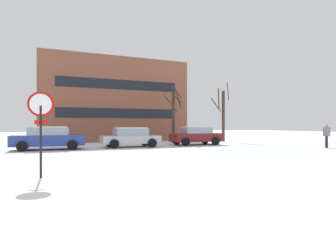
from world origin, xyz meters
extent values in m
plane|color=white|center=(0.00, 0.00, 0.00)|extent=(120.00, 120.00, 0.00)
cube|color=silver|center=(0.00, 3.51, 0.00)|extent=(80.00, 9.01, 0.00)
cylinder|color=black|center=(-2.77, -2.23, 1.10)|extent=(0.07, 0.09, 2.20)
cylinder|color=red|center=(-2.77, -2.23, 2.25)|extent=(0.76, 0.10, 0.76)
cylinder|color=white|center=(-2.77, -2.25, 2.25)|extent=(0.62, 0.09, 0.62)
cube|color=red|center=(-2.77, -2.23, 1.70)|extent=(0.36, 0.06, 0.12)
cylinder|color=white|center=(-2.77, -2.22, 2.30)|extent=(0.42, 0.07, 0.42)
cube|color=#283D93|center=(-2.18, 8.66, 0.61)|extent=(4.54, 2.01, 0.68)
cube|color=#8C99A8|center=(-2.18, 8.66, 1.20)|extent=(2.53, 1.77, 0.50)
cube|color=white|center=(-2.18, 8.66, 1.48)|extent=(2.30, 1.63, 0.06)
cylinder|color=black|center=(-0.69, 9.51, 0.32)|extent=(0.65, 0.25, 0.64)
cylinder|color=black|center=(-0.77, 7.68, 0.32)|extent=(0.65, 0.25, 0.64)
cylinder|color=black|center=(-3.58, 9.65, 0.32)|extent=(0.65, 0.25, 0.64)
cylinder|color=black|center=(-3.67, 7.82, 0.32)|extent=(0.65, 0.25, 0.64)
cube|color=silver|center=(3.35, 8.61, 0.55)|extent=(4.26, 1.95, 0.56)
cube|color=#8C99A8|center=(3.35, 8.61, 1.10)|extent=(2.38, 1.72, 0.54)
cube|color=white|center=(3.35, 8.61, 1.39)|extent=(2.16, 1.58, 0.06)
cylinder|color=black|center=(4.76, 9.44, 0.32)|extent=(0.65, 0.25, 0.64)
cylinder|color=black|center=(4.67, 7.66, 0.32)|extent=(0.65, 0.25, 0.64)
cylinder|color=black|center=(2.04, 9.57, 0.32)|extent=(0.65, 0.25, 0.64)
cylinder|color=black|center=(1.95, 7.79, 0.32)|extent=(0.65, 0.25, 0.64)
cube|color=maroon|center=(8.89, 8.78, 0.60)|extent=(4.11, 1.92, 0.66)
cube|color=#8C99A8|center=(8.89, 8.78, 1.17)|extent=(2.29, 1.70, 0.48)
cube|color=white|center=(8.89, 8.78, 1.44)|extent=(2.09, 1.57, 0.06)
cylinder|color=black|center=(10.24, 9.60, 0.32)|extent=(0.65, 0.25, 0.64)
cylinder|color=black|center=(10.15, 7.83, 0.32)|extent=(0.65, 0.25, 0.64)
cylinder|color=black|center=(7.62, 9.73, 0.32)|extent=(0.65, 0.25, 0.64)
cylinder|color=black|center=(7.54, 7.96, 0.32)|extent=(0.65, 0.25, 0.64)
cylinder|color=black|center=(15.84, 2.41, 0.41)|extent=(0.14, 0.14, 0.81)
cylinder|color=black|center=(15.58, 2.16, 0.41)|extent=(0.14, 0.14, 0.81)
cube|color=slate|center=(15.71, 2.29, 1.14)|extent=(0.36, 0.45, 0.64)
sphere|color=tan|center=(15.71, 2.29, 1.57)|extent=(0.22, 0.22, 0.22)
cylinder|color=#423326|center=(8.30, 11.80, 2.25)|extent=(0.30, 0.30, 4.50)
cylinder|color=#423326|center=(7.84, 11.42, 3.52)|extent=(0.92, 1.07, 1.49)
cylinder|color=#423326|center=(8.57, 11.38, 3.98)|extent=(1.01, 0.69, 1.75)
cylinder|color=#423326|center=(8.41, 11.28, 3.93)|extent=(1.14, 0.35, 0.79)
cylinder|color=#423326|center=(8.39, 11.27, 4.54)|extent=(1.13, 0.27, 1.14)
cylinder|color=#423326|center=(13.87, 12.11, 2.48)|extent=(0.30, 0.30, 4.96)
cylinder|color=#423326|center=(14.19, 11.79, 4.87)|extent=(0.74, 0.75, 1.62)
cylinder|color=#423326|center=(13.03, 12.13, 3.56)|extent=(0.13, 1.76, 1.43)
cylinder|color=#423326|center=(13.52, 12.34, 3.46)|extent=(0.61, 0.83, 0.68)
cylinder|color=#423326|center=(13.48, 12.35, 4.44)|extent=(0.63, 0.92, 1.61)
cube|color=brown|center=(4.30, 19.25, 4.05)|extent=(14.25, 8.40, 8.10)
cube|color=white|center=(4.30, 19.25, 8.15)|extent=(13.97, 8.23, 0.10)
cube|color=black|center=(4.30, 15.03, 2.70)|extent=(11.40, 0.04, 0.90)
cube|color=black|center=(4.30, 15.03, 5.40)|extent=(11.40, 0.04, 0.90)
camera|label=1|loc=(-2.91, -11.92, 1.62)|focal=31.43mm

